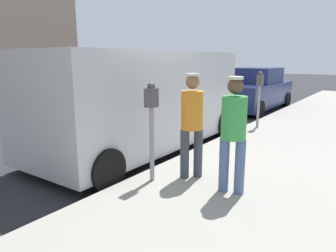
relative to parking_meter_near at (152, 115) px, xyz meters
The scene contains 8 objects.
ground_plane 2.02m from the parking_meter_near, 145.33° to the left, with size 80.00×80.00×0.00m, color #2D2D33.
sidewalk_slab 2.59m from the parking_meter_near, 23.48° to the left, with size 5.00×32.00×0.15m, color #9E998E.
parking_meter_near is the anchor object (origin of this frame).
parking_meter_far 4.73m from the parking_meter_near, 90.00° to the left, with size 0.14×0.18×1.52m.
pedestrian_in_orange 0.64m from the parking_meter_near, 47.59° to the left, with size 0.34×0.34×1.64m.
pedestrian_in_green 1.22m from the parking_meter_near, 13.64° to the left, with size 0.35×0.34×1.63m.
parked_van 2.18m from the parking_meter_near, 133.45° to the left, with size 2.12×5.20×2.15m.
parked_sedan_ahead 8.77m from the parking_meter_near, 100.22° to the left, with size 1.99×4.42×1.65m.
Camera 1 is at (4.19, -4.56, 2.00)m, focal length 33.52 mm.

